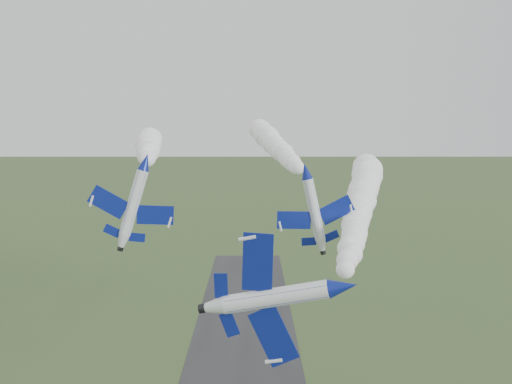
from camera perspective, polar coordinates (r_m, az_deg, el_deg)
jet_lead at (r=49.41m, az=8.74°, el=-9.38°), size 6.17×14.26×11.57m
smoke_trail_jet_lead at (r=90.04m, az=10.51°, el=-0.77°), size 22.00×76.30×5.87m
jet_pair_left at (r=71.04m, az=-10.99°, el=2.99°), size 10.19×12.59×3.98m
smoke_trail_jet_pair_left at (r=102.47m, az=-10.74°, el=4.38°), size 13.29×57.14×5.19m
jet_pair_right at (r=71.83m, az=5.01°, el=2.11°), size 9.85×12.02×3.48m
smoke_trail_jet_pair_right at (r=110.27m, az=1.77°, el=4.89°), size 11.29×72.47×5.12m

